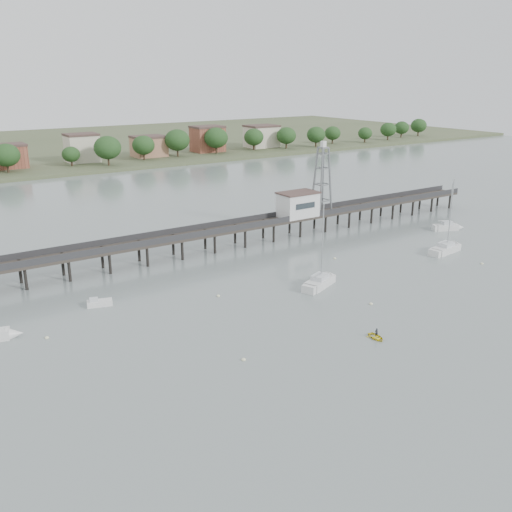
{
  "coord_description": "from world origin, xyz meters",
  "views": [
    {
      "loc": [
        -48.4,
        -33.26,
        33.05
      ],
      "look_at": [
        2.19,
        42.0,
        4.0
      ],
      "focal_mm": 40.0,
      "sensor_mm": 36.0,
      "label": 1
    }
  ],
  "objects_px": {
    "pier": "(194,235)",
    "lattice_tower": "(322,180)",
    "sailboat_c": "(324,280)",
    "sailboat_d": "(450,248)",
    "yellow_dinghy": "(376,338)",
    "sailboat_e": "(451,227)",
    "white_tender": "(99,303)"
  },
  "relations": [
    {
      "from": "pier",
      "to": "sailboat_c",
      "type": "height_order",
      "value": "sailboat_c"
    },
    {
      "from": "white_tender",
      "to": "pier",
      "type": "bearing_deg",
      "value": 48.04
    },
    {
      "from": "sailboat_c",
      "to": "sailboat_d",
      "type": "distance_m",
      "value": 32.48
    },
    {
      "from": "lattice_tower",
      "to": "sailboat_e",
      "type": "bearing_deg",
      "value": -33.46
    },
    {
      "from": "sailboat_d",
      "to": "yellow_dinghy",
      "type": "relative_size",
      "value": 5.6
    },
    {
      "from": "sailboat_d",
      "to": "white_tender",
      "type": "height_order",
      "value": "sailboat_d"
    },
    {
      "from": "pier",
      "to": "sailboat_c",
      "type": "bearing_deg",
      "value": -69.11
    },
    {
      "from": "pier",
      "to": "lattice_tower",
      "type": "xyz_separation_m",
      "value": [
        31.5,
        0.0,
        7.31
      ]
    },
    {
      "from": "sailboat_e",
      "to": "sailboat_c",
      "type": "bearing_deg",
      "value": -142.88
    },
    {
      "from": "pier",
      "to": "sailboat_c",
      "type": "relative_size",
      "value": 10.36
    },
    {
      "from": "sailboat_c",
      "to": "sailboat_e",
      "type": "height_order",
      "value": "sailboat_c"
    },
    {
      "from": "sailboat_e",
      "to": "sailboat_d",
      "type": "height_order",
      "value": "sailboat_d"
    },
    {
      "from": "pier",
      "to": "white_tender",
      "type": "xyz_separation_m",
      "value": [
        -23.93,
        -14.82,
        -3.35
      ]
    },
    {
      "from": "sailboat_d",
      "to": "white_tender",
      "type": "relative_size",
      "value": 3.83
    },
    {
      "from": "sailboat_e",
      "to": "sailboat_d",
      "type": "relative_size",
      "value": 0.73
    },
    {
      "from": "sailboat_c",
      "to": "yellow_dinghy",
      "type": "height_order",
      "value": "sailboat_c"
    },
    {
      "from": "sailboat_c",
      "to": "sailboat_e",
      "type": "bearing_deg",
      "value": -9.76
    },
    {
      "from": "white_tender",
      "to": "sailboat_e",
      "type": "bearing_deg",
      "value": 15.47
    },
    {
      "from": "sailboat_c",
      "to": "sailboat_d",
      "type": "relative_size",
      "value": 0.96
    },
    {
      "from": "white_tender",
      "to": "yellow_dinghy",
      "type": "height_order",
      "value": "yellow_dinghy"
    },
    {
      "from": "lattice_tower",
      "to": "sailboat_c",
      "type": "xyz_separation_m",
      "value": [
        -21.44,
        -26.35,
        -10.46
      ]
    },
    {
      "from": "lattice_tower",
      "to": "white_tender",
      "type": "relative_size",
      "value": 3.92
    },
    {
      "from": "sailboat_c",
      "to": "sailboat_d",
      "type": "xyz_separation_m",
      "value": [
        32.48,
        0.35,
        -0.0
      ]
    },
    {
      "from": "sailboat_e",
      "to": "white_tender",
      "type": "height_order",
      "value": "sailboat_e"
    },
    {
      "from": "pier",
      "to": "yellow_dinghy",
      "type": "relative_size",
      "value": 55.48
    },
    {
      "from": "lattice_tower",
      "to": "sailboat_d",
      "type": "height_order",
      "value": "lattice_tower"
    },
    {
      "from": "lattice_tower",
      "to": "sailboat_c",
      "type": "relative_size",
      "value": 1.07
    },
    {
      "from": "sailboat_d",
      "to": "white_tender",
      "type": "distance_m",
      "value": 67.4
    },
    {
      "from": "pier",
      "to": "yellow_dinghy",
      "type": "xyz_separation_m",
      "value": [
        2.47,
        -45.79,
        -3.79
      ]
    },
    {
      "from": "sailboat_e",
      "to": "sailboat_d",
      "type": "xyz_separation_m",
      "value": [
        -13.06,
        -10.07,
        -0.02
      ]
    },
    {
      "from": "pier",
      "to": "yellow_dinghy",
      "type": "distance_m",
      "value": 46.02
    },
    {
      "from": "pier",
      "to": "white_tender",
      "type": "relative_size",
      "value": 37.97
    }
  ]
}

